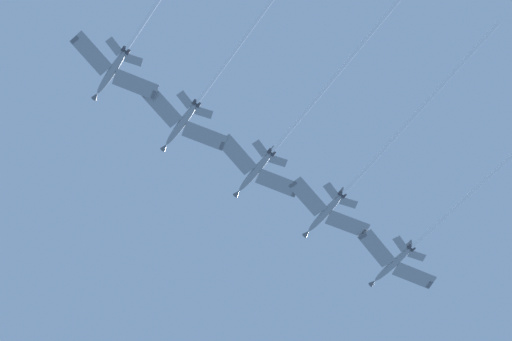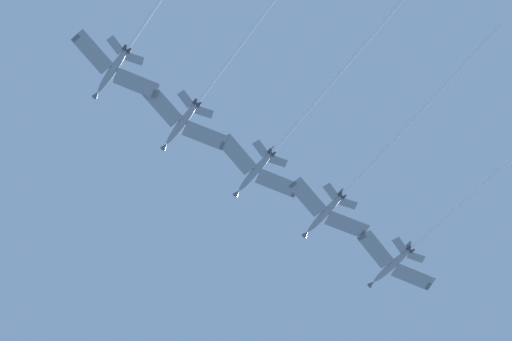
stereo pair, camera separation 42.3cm
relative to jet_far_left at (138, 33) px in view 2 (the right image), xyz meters
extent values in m
ellipsoid|color=gray|center=(8.16, -5.15, 2.48)|extent=(10.97, 7.74, 4.30)
cone|color=#595E60|center=(13.65, -8.61, 4.15)|extent=(2.20, 2.00, 1.56)
ellipsoid|color=black|center=(9.76, -6.16, 3.59)|extent=(3.02, 2.41, 1.57)
cube|color=gray|center=(10.36, -0.27, 2.19)|extent=(6.18, 9.65, 1.09)
cube|color=#595E60|center=(12.27, 3.37, 2.23)|extent=(1.90, 1.22, 0.56)
cube|color=gray|center=(4.70, -9.23, 2.19)|extent=(8.95, 8.78, 1.09)
cube|color=#595E60|center=(2.24, -12.53, 2.23)|extent=(1.73, 1.77, 0.56)
cube|color=gray|center=(5.28, -0.64, 1.24)|extent=(2.61, 3.93, 0.60)
cube|color=gray|center=(2.85, -4.49, 1.24)|extent=(3.91, 3.67, 0.60)
cube|color=#595E60|center=(3.94, -2.48, 2.65)|extent=(2.65, 1.76, 3.31)
cylinder|color=#38383D|center=(3.67, -1.79, 0.95)|extent=(1.41, 1.30, 1.02)
cylinder|color=#38383D|center=(3.19, -2.55, 0.95)|extent=(1.41, 1.30, 1.02)
ellipsoid|color=gray|center=(-0.47, -20.34, 3.35)|extent=(10.97, 7.84, 3.94)
cone|color=#595E60|center=(5.03, -23.88, 4.81)|extent=(2.18, 2.00, 1.52)
ellipsoid|color=black|center=(1.14, -21.38, 4.40)|extent=(3.00, 2.42, 1.49)
cube|color=gray|center=(1.76, -15.47, 3.08)|extent=(6.26, 9.67, 0.98)
cube|color=#595E60|center=(3.71, -11.85, 3.13)|extent=(1.91, 1.24, 0.51)
cube|color=gray|center=(-3.97, -24.39, 3.08)|extent=(8.99, 8.76, 0.98)
cube|color=#595E60|center=(-6.46, -27.67, 3.13)|extent=(1.73, 1.78, 0.51)
cube|color=gray|center=(-3.34, -15.79, 2.27)|extent=(2.65, 3.94, 0.55)
cube|color=gray|center=(-5.81, -19.62, 2.27)|extent=(3.92, 3.67, 0.55)
cube|color=#595E60|center=(-4.67, -17.65, 3.68)|extent=(2.58, 1.75, 3.25)
cylinder|color=#38383D|center=(-4.97, -16.92, 2.00)|extent=(1.40, 1.29, 1.00)
cylinder|color=#38383D|center=(-5.46, -17.67, 2.00)|extent=(1.40, 1.29, 1.00)
cylinder|color=white|center=(-22.23, -6.35, -2.51)|extent=(34.24, 22.37, 9.64)
ellipsoid|color=gray|center=(-10.87, -35.44, 3.33)|extent=(11.00, 7.76, 4.01)
cone|color=#595E60|center=(-5.35, -38.92, 4.83)|extent=(2.19, 1.99, 1.53)
ellipsoid|color=black|center=(-9.25, -36.46, 4.39)|extent=(3.01, 2.41, 1.50)
cube|color=gray|center=(-8.68, -30.55, 3.06)|extent=(6.20, 9.66, 1.00)
cube|color=#595E60|center=(-6.76, -26.91, 3.11)|extent=(1.91, 1.22, 0.52)
cube|color=gray|center=(-14.34, -39.51, 3.06)|extent=(8.96, 8.79, 1.00)
cube|color=#595E60|center=(-16.80, -42.81, 3.11)|extent=(1.74, 1.77, 0.52)
cube|color=gray|center=(-13.77, -30.91, 2.22)|extent=(2.62, 3.93, 0.56)
cube|color=gray|center=(-16.21, -34.76, 2.22)|extent=(3.91, 3.68, 0.56)
cube|color=#595E60|center=(-15.09, -32.77, 3.62)|extent=(2.60, 1.74, 3.27)
cylinder|color=#38383D|center=(-15.39, -32.05, 1.94)|extent=(1.40, 1.29, 1.00)
cylinder|color=#38383D|center=(-15.87, -32.81, 1.94)|extent=(1.40, 1.29, 1.00)
cylinder|color=white|center=(-35.34, -19.98, -3.41)|extent=(39.67, 25.47, 11.40)
ellipsoid|color=gray|center=(-21.39, -49.33, 2.92)|extent=(10.94, 7.85, 4.08)
cone|color=#595E60|center=(-15.91, -52.86, 4.46)|extent=(2.19, 2.00, 1.53)
ellipsoid|color=black|center=(-19.79, -50.36, 3.99)|extent=(3.01, 2.43, 1.52)
cube|color=gray|center=(-19.15, -44.46, 2.64)|extent=(6.27, 9.66, 1.02)
cube|color=#595E60|center=(-17.19, -40.85, 2.69)|extent=(1.91, 1.24, 0.53)
cube|color=gray|center=(-24.90, -53.37, 2.64)|extent=(8.99, 8.74, 1.02)
cube|color=#595E60|center=(-27.39, -56.64, 2.69)|extent=(1.73, 1.78, 0.53)
cube|color=gray|center=(-24.24, -44.77, 1.78)|extent=(2.65, 3.94, 0.57)
cube|color=gray|center=(-26.71, -48.60, 1.78)|extent=(3.92, 3.66, 0.57)
cube|color=#595E60|center=(-25.58, -46.62, 3.19)|extent=(2.60, 1.77, 3.28)
cylinder|color=#38383D|center=(-25.87, -45.90, 1.50)|extent=(1.41, 1.30, 1.01)
cylinder|color=#38383D|center=(-26.35, -46.65, 1.50)|extent=(1.41, 1.30, 1.01)
cylinder|color=white|center=(-45.16, -33.97, -3.85)|extent=(38.43, 25.25, 11.46)
ellipsoid|color=gray|center=(-30.95, -65.70, 2.55)|extent=(11.04, 7.60, 4.32)
cone|color=#595E60|center=(-25.41, -69.08, 4.23)|extent=(2.20, 1.99, 1.56)
ellipsoid|color=black|center=(-29.34, -66.69, 3.66)|extent=(3.03, 2.38, 1.57)
cube|color=gray|center=(-28.83, -60.79, 2.25)|extent=(6.07, 9.65, 1.10)
cube|color=#595E60|center=(-26.97, -57.12, 2.29)|extent=(1.90, 1.20, 0.57)
cube|color=gray|center=(-34.35, -69.84, 2.25)|extent=(8.89, 8.84, 1.10)
cube|color=#595E60|center=(-36.76, -73.17, 2.29)|extent=(1.74, 1.75, 0.57)
cube|color=gray|center=(-33.89, -61.24, 1.30)|extent=(2.57, 3.92, 0.61)
cube|color=gray|center=(-36.27, -65.13, 1.30)|extent=(3.89, 3.70, 0.61)
cube|color=#595E60|center=(-35.22, -63.10, 2.70)|extent=(2.68, 1.73, 3.31)
cylinder|color=#38383D|center=(-35.49, -62.41, 1.00)|extent=(1.41, 1.29, 1.03)
cylinder|color=#38383D|center=(-35.96, -63.18, 1.00)|extent=(1.41, 1.29, 1.03)
cylinder|color=white|center=(-54.73, -51.19, -4.77)|extent=(38.29, 23.81, 12.23)
camera|label=1|loc=(-28.31, 8.28, -151.32)|focal=54.20mm
camera|label=2|loc=(-27.92, 8.43, -151.32)|focal=54.20mm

